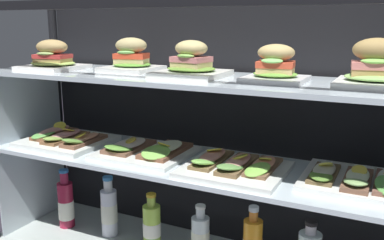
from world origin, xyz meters
The scene contains 18 objects.
case_frame centered at (0.00, 0.12, 0.50)m, with size 1.56×0.42×0.92m.
riser_lower_tier centered at (0.00, 0.00, 0.21)m, with size 1.49×0.35×0.35m.
shelf_lower_glass centered at (0.00, 0.00, 0.39)m, with size 1.50×0.37×0.01m, color silver.
riser_upper_tier centered at (0.00, 0.00, 0.53)m, with size 1.49×0.35×0.27m.
shelf_upper_glass centered at (0.00, 0.00, 0.67)m, with size 1.50×0.37×0.01m, color silver.
plated_roll_sandwich_far_right centered at (-0.55, -0.04, 0.72)m, with size 0.20×0.20×0.11m.
plated_roll_sandwich_left_of_center centered at (-0.26, 0.04, 0.72)m, with size 0.18×0.18×0.12m.
plated_roll_sandwich_near_left_corner centered at (0.00, -0.01, 0.72)m, with size 0.21×0.21×0.11m.
plated_roll_sandwich_right_of_center centered at (0.27, 0.00, 0.72)m, with size 0.17×0.17×0.11m.
plated_roll_sandwich_mid_left centered at (0.54, 0.01, 0.73)m, with size 0.20×0.20×0.13m.
open_sandwich_tray_right_of_center centered at (-0.53, -0.02, 0.42)m, with size 0.31×0.28×0.07m.
open_sandwich_tray_near_right_corner centered at (-0.18, 0.00, 0.41)m, with size 0.31×0.28×0.06m.
open_sandwich_tray_near_left_corner centered at (0.16, -0.03, 0.41)m, with size 0.31×0.28×0.06m.
open_sandwich_tray_far_right centered at (0.52, 0.01, 0.42)m, with size 0.31×0.28×0.06m.
juice_bottle_tucked_behind centered at (-0.58, 0.01, 0.13)m, with size 0.06×0.06×0.24m.
juice_bottle_back_center centered at (-0.38, 0.03, 0.13)m, with size 0.06×0.06×0.24m.
juice_bottle_back_right centered at (-0.18, 0.02, 0.11)m, with size 0.07×0.07×0.21m.
juice_bottle_near_post centered at (0.02, 0.03, 0.11)m, with size 0.07×0.07×0.20m.
Camera 1 is at (0.60, -1.22, 0.85)m, focal length 39.99 mm.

